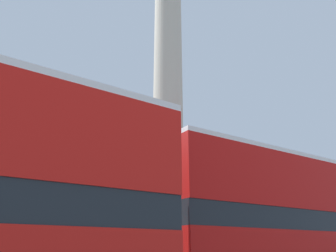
{
  "coord_description": "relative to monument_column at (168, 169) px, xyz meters",
  "views": [
    {
      "loc": [
        -9.17,
        -12.38,
        1.78
      ],
      "look_at": [
        0.0,
        0.0,
        7.59
      ],
      "focal_mm": 35.0,
      "sensor_mm": 36.0,
      "label": 1
    }
  ],
  "objects": [
    {
      "name": "street_lamp",
      "position": [
        -1.61,
        -3.69,
        -2.48
      ],
      "size": [
        0.38,
        0.38,
        5.52
      ],
      "color": "black",
      "rests_on": "ground_plane"
    },
    {
      "name": "bus_c",
      "position": [
        1.09,
        -6.21,
        -2.94
      ],
      "size": [
        11.56,
        3.4,
        4.42
      ],
      "rotation": [
        0.0,
        0.0,
        -0.07
      ],
      "color": "#A80F0C",
      "rests_on": "ground_plane"
    },
    {
      "name": "monument_column",
      "position": [
        0.0,
        0.0,
        0.0
      ],
      "size": [
        6.25,
        6.25,
        20.92
      ],
      "color": "#A39E8E",
      "rests_on": "ground_plane"
    }
  ]
}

